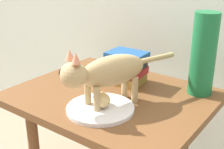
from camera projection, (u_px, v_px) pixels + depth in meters
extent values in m
cube|color=brown|center=(112.00, 97.00, 1.20)|extent=(0.75, 0.61, 0.03)
cylinder|color=brown|center=(103.00, 123.00, 1.60)|extent=(0.04, 0.04, 0.58)
cylinder|color=white|center=(100.00, 108.00, 1.06)|extent=(0.24, 0.24, 0.01)
ellipsoid|color=#E0BC7A|center=(101.00, 100.00, 1.05)|extent=(0.10, 0.10, 0.05)
cylinder|color=tan|center=(97.00, 101.00, 1.02)|extent=(0.02, 0.02, 0.10)
cylinder|color=tan|center=(88.00, 94.00, 1.06)|extent=(0.02, 0.02, 0.10)
cylinder|color=tan|center=(135.00, 90.00, 1.10)|extent=(0.02, 0.02, 0.10)
cylinder|color=tan|center=(125.00, 85.00, 1.15)|extent=(0.02, 0.02, 0.10)
ellipsoid|color=tan|center=(113.00, 70.00, 1.05)|extent=(0.18, 0.28, 0.11)
sphere|color=tan|center=(74.00, 75.00, 0.97)|extent=(0.09, 0.09, 0.09)
cone|color=#DD8460|center=(76.00, 58.00, 0.93)|extent=(0.03, 0.03, 0.03)
cone|color=#DD8460|center=(70.00, 55.00, 0.97)|extent=(0.03, 0.03, 0.03)
cylinder|color=tan|center=(157.00, 58.00, 1.15)|extent=(0.07, 0.16, 0.02)
cube|color=olive|center=(123.00, 78.00, 1.30)|extent=(0.17, 0.13, 0.04)
cube|color=maroon|center=(125.00, 70.00, 1.29)|extent=(0.18, 0.14, 0.03)
cube|color=black|center=(124.00, 63.00, 1.27)|extent=(0.17, 0.14, 0.04)
cube|color=#1E4C8C|center=(127.00, 55.00, 1.25)|extent=(0.16, 0.13, 0.02)
cylinder|color=#196B38|center=(203.00, 54.00, 1.14)|extent=(0.09, 0.09, 0.32)
cube|color=black|center=(76.00, 72.00, 1.38)|extent=(0.15, 0.11, 0.02)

